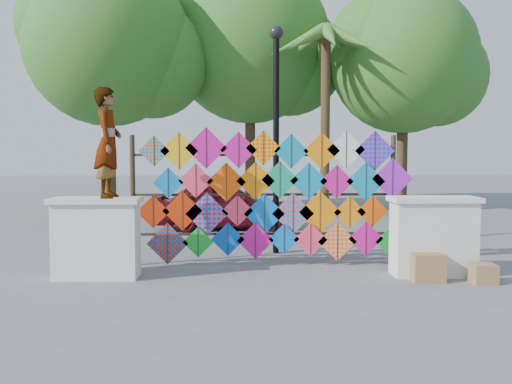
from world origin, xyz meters
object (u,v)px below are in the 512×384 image
at_px(vendor_woman, 108,143).
at_px(sedan, 224,205).
at_px(kite_rack, 271,196).
at_px(lamppost, 276,117).

height_order(vendor_woman, sedan, vendor_woman).
bearing_deg(sedan, kite_rack, -172.05).
bearing_deg(kite_rack, vendor_woman, -160.52).
bearing_deg(lamppost, sedan, 107.12).
bearing_deg(vendor_woman, kite_rack, -70.74).
height_order(kite_rack, lamppost, lamppost).
distance_m(vendor_woman, lamppost, 3.60).
height_order(kite_rack, vendor_woman, vendor_woman).
relative_size(vendor_woman, sedan, 0.47).
distance_m(vendor_woman, sedan, 6.20).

